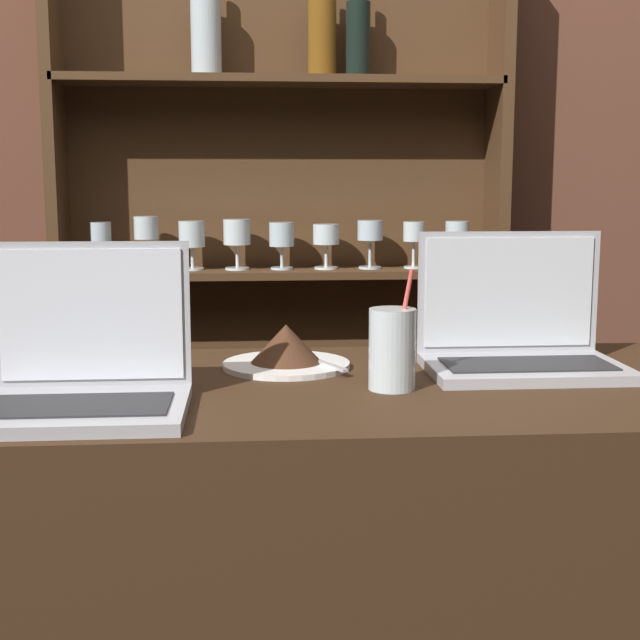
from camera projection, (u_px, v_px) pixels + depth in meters
back_wall at (271, 176)px, 2.45m from camera, size 7.00×0.06×2.70m
back_shelf at (281, 289)px, 2.42m from camera, size 1.18×0.18×1.99m
laptop_near at (85, 374)px, 1.28m from camera, size 0.30×0.23×0.24m
laptop_far at (519, 339)px, 1.56m from camera, size 0.33×0.23×0.24m
cake_plate at (285, 350)px, 1.57m from camera, size 0.23×0.23×0.08m
water_glass at (392, 349)px, 1.40m from camera, size 0.07×0.07×0.19m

